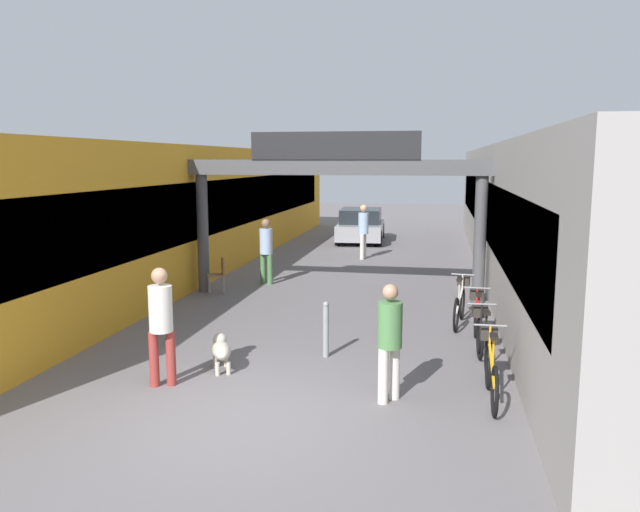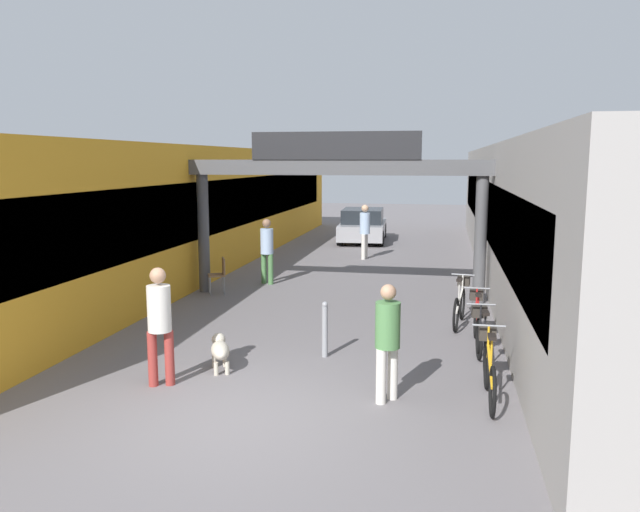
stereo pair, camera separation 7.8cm
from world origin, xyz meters
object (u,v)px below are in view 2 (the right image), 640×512
object	(u,v)px
pedestrian_carrying_crate	(267,247)
bicycle_black_second	(482,341)
pedestrian_with_dog	(159,318)
pedestrian_elderly_walking	(365,228)
dog_on_leash	(220,349)
pedestrian_companion	(388,335)
bicycle_orange_nearest	(489,368)
bollard_post_metal	(325,329)
bicycle_silver_farthest	(460,303)
bicycle_red_third	(477,320)
cafe_chair_wood_nearer	(220,272)
parked_car_silver	(363,226)

from	to	relation	value
pedestrian_carrying_crate	bicycle_black_second	bearing A→B (deg)	-48.44
pedestrian_with_dog	pedestrian_elderly_walking	xyz separation A→B (m)	(1.44, 12.37, 0.04)
bicycle_black_second	dog_on_leash	bearing A→B (deg)	-167.41
pedestrian_companion	dog_on_leash	size ratio (longest dim) A/B	2.16
dog_on_leash	pedestrian_with_dog	bearing A→B (deg)	-126.28
pedestrian_companion	bicycle_black_second	bearing A→B (deg)	51.20
bicycle_orange_nearest	bollard_post_metal	world-z (taller)	bicycle_orange_nearest
pedestrian_with_dog	bicycle_silver_farthest	size ratio (longest dim) A/B	1.05
bicycle_orange_nearest	bicycle_red_third	bearing A→B (deg)	90.78
bicycle_orange_nearest	bicycle_black_second	xyz separation A→B (m)	(-0.01, 1.34, 0.00)
cafe_chair_wood_nearer	pedestrian_carrying_crate	bearing A→B (deg)	60.48
bicycle_red_third	cafe_chair_wood_nearer	bearing A→B (deg)	152.27
bollard_post_metal	pedestrian_with_dog	bearing A→B (deg)	-139.66
pedestrian_with_dog	bicycle_black_second	size ratio (longest dim) A/B	1.04
pedestrian_companion	pedestrian_carrying_crate	bearing A→B (deg)	117.03
pedestrian_with_dog	parked_car_silver	world-z (taller)	pedestrian_with_dog
pedestrian_carrying_crate	bicycle_orange_nearest	size ratio (longest dim) A/B	1.03
bollard_post_metal	dog_on_leash	bearing A→B (deg)	-147.28
pedestrian_carrying_crate	bicycle_silver_farthest	size ratio (longest dim) A/B	1.04
pedestrian_with_dog	parked_car_silver	bearing A→B (deg)	87.30
bicycle_silver_farthest	pedestrian_carrying_crate	bearing A→B (deg)	146.77
bicycle_black_second	cafe_chair_wood_nearer	size ratio (longest dim) A/B	1.90
bicycle_red_third	pedestrian_companion	bearing A→B (deg)	-113.99
pedestrian_companion	cafe_chair_wood_nearer	size ratio (longest dim) A/B	1.84
pedestrian_companion	bicycle_black_second	xyz separation A→B (m)	(1.36, 1.69, -0.50)
pedestrian_companion	bicycle_orange_nearest	world-z (taller)	pedestrian_companion
pedestrian_companion	pedestrian_carrying_crate	distance (m)	8.54
bicycle_silver_farthest	parked_car_silver	world-z (taller)	parked_car_silver
pedestrian_elderly_walking	bicycle_black_second	world-z (taller)	pedestrian_elderly_walking
pedestrian_elderly_walking	cafe_chair_wood_nearer	world-z (taller)	pedestrian_elderly_walking
bollard_post_metal	cafe_chair_wood_nearer	bearing A→B (deg)	128.23
bicycle_red_third	parked_car_silver	world-z (taller)	parked_car_silver
dog_on_leash	bicycle_silver_farthest	size ratio (longest dim) A/B	0.45
dog_on_leash	bicycle_silver_farthest	bearing A→B (deg)	43.43
bicycle_orange_nearest	cafe_chair_wood_nearer	distance (m)	8.41
bicycle_orange_nearest	parked_car_silver	bearing A→B (deg)	103.21
dog_on_leash	parked_car_silver	xyz separation A→B (m)	(0.19, 16.10, 0.31)
dog_on_leash	bicycle_black_second	xyz separation A→B (m)	(4.06, 0.91, 0.10)
bicycle_silver_farthest	cafe_chair_wood_nearer	world-z (taller)	bicycle_silver_farthest
bicycle_black_second	cafe_chair_wood_nearer	bearing A→B (deg)	143.44
bicycle_black_second	parked_car_silver	bearing A→B (deg)	104.27
pedestrian_carrying_crate	bollard_post_metal	size ratio (longest dim) A/B	1.83
pedestrian_companion	cafe_chair_wood_nearer	distance (m)	7.77
bicycle_orange_nearest	bicycle_silver_farthest	size ratio (longest dim) A/B	1.01
bicycle_red_third	cafe_chair_wood_nearer	distance (m)	6.81
pedestrian_elderly_walking	pedestrian_carrying_crate	bearing A→B (deg)	-113.16
bollard_post_metal	bicycle_red_third	bearing A→B (deg)	26.43
pedestrian_with_dog	bicycle_red_third	bearing A→B (deg)	33.29
bollard_post_metal	cafe_chair_wood_nearer	xyz separation A→B (m)	(-3.49, 4.43, 0.06)
bicycle_red_third	bicycle_black_second	bearing A→B (deg)	-89.08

